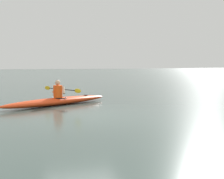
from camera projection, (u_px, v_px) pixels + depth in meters
ground_plane at (84, 115)px, 10.35m from camera, size 160.00×160.00×0.00m
kayak at (58, 101)px, 12.81m from camera, size 4.86×2.93×0.31m
kayaker at (58, 90)px, 12.80m from camera, size 1.16×2.22×0.72m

